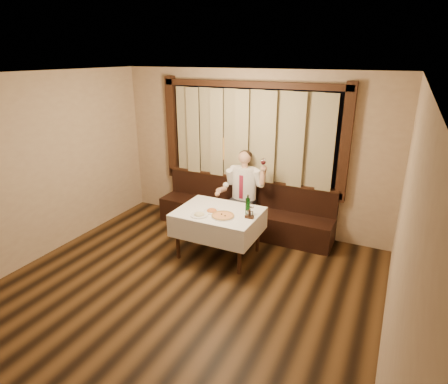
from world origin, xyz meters
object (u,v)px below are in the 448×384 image
at_px(dining_table, 218,217).
at_px(seated_man, 243,187).
at_px(green_bottle, 248,206).
at_px(pizza, 223,216).
at_px(cruet_caddy, 249,215).
at_px(pasta_red, 212,210).
at_px(pasta_cream, 199,213).
at_px(banquette, 244,214).

relative_size(dining_table, seated_man, 0.86).
bearing_deg(green_bottle, seated_man, 117.21).
distance_m(pizza, cruet_caddy, 0.39).
relative_size(pasta_red, green_bottle, 0.79).
bearing_deg(pasta_red, pasta_cream, -115.24).
relative_size(pizza, pasta_red, 1.43).
bearing_deg(pasta_red, seated_man, 85.09).
bearing_deg(green_bottle, pasta_cream, -150.66).
bearing_deg(pasta_cream, cruet_caddy, 19.10).
xyz_separation_m(pizza, pasta_cream, (-0.33, -0.12, 0.02)).
bearing_deg(dining_table, seated_man, 89.35).
height_order(dining_table, pasta_cream, pasta_cream).
height_order(dining_table, pasta_red, pasta_red).
bearing_deg(seated_man, pasta_red, -94.91).
xyz_separation_m(dining_table, cruet_caddy, (0.53, -0.04, 0.15)).
relative_size(pasta_cream, seated_man, 0.18).
distance_m(green_bottle, seated_man, 0.97).
relative_size(banquette, green_bottle, 10.12).
bearing_deg(dining_table, pasta_cream, -121.73).
relative_size(pizza, green_bottle, 1.13).
bearing_deg(cruet_caddy, banquette, 113.66).
bearing_deg(dining_table, pasta_red, -136.43).
bearing_deg(pizza, pasta_red, 158.37).
bearing_deg(seated_man, banquette, 96.64).
distance_m(dining_table, pasta_cream, 0.36).
bearing_deg(pasta_red, pizza, -21.63).
distance_m(pasta_cream, cruet_caddy, 0.75).
xyz_separation_m(pizza, green_bottle, (0.30, 0.23, 0.12)).
bearing_deg(pasta_red, dining_table, 43.57).
distance_m(green_bottle, cruet_caddy, 0.16).
distance_m(pasta_cream, green_bottle, 0.73).
distance_m(pasta_red, pasta_cream, 0.23).
distance_m(pasta_red, cruet_caddy, 0.61).
xyz_separation_m(pizza, cruet_caddy, (0.37, 0.12, 0.03)).
height_order(banquette, dining_table, banquette).
bearing_deg(pasta_cream, dining_table, 58.27).
bearing_deg(pasta_red, green_bottle, 14.97).
bearing_deg(dining_table, banquette, 90.00).
height_order(pizza, seated_man, seated_man).
bearing_deg(green_bottle, pizza, -141.71).
bearing_deg(pizza, dining_table, 133.74).
bearing_deg(green_bottle, dining_table, -171.28).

